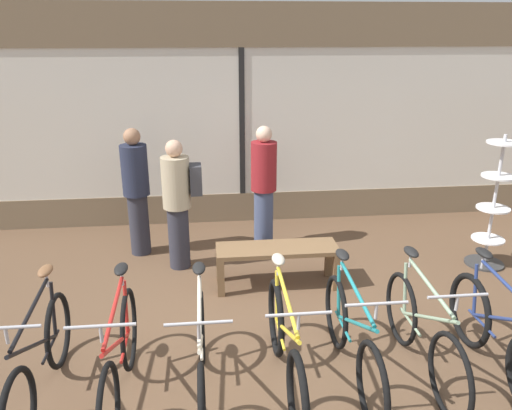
{
  "coord_description": "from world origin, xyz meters",
  "views": [
    {
      "loc": [
        -0.57,
        -3.9,
        2.87
      ],
      "look_at": [
        0.0,
        1.43,
        0.95
      ],
      "focal_mm": 35.0,
      "sensor_mm": 36.0,
      "label": 1
    }
  ],
  "objects_px": {
    "customer_near_rack": "(136,190)",
    "bicycle_center_right": "(352,340)",
    "bicycle_right": "(422,334)",
    "customer_by_window": "(264,185)",
    "bicycle_center": "(285,349)",
    "customer_mid_floor": "(178,201)",
    "bicycle_left": "(120,361)",
    "bicycle_center_left": "(202,357)",
    "bicycle_far_right": "(498,337)",
    "bicycle_far_left": "(41,362)",
    "display_bench": "(277,254)",
    "accessory_rack": "(492,213)"
  },
  "relations": [
    {
      "from": "bicycle_far_left",
      "to": "customer_near_rack",
      "type": "xyz_separation_m",
      "value": [
        0.45,
        2.8,
        0.51
      ]
    },
    {
      "from": "display_bench",
      "to": "customer_near_rack",
      "type": "distance_m",
      "value": 2.06
    },
    {
      "from": "bicycle_far_left",
      "to": "customer_near_rack",
      "type": "height_order",
      "value": "customer_near_rack"
    },
    {
      "from": "display_bench",
      "to": "bicycle_far_right",
      "type": "bearing_deg",
      "value": -47.54
    },
    {
      "from": "display_bench",
      "to": "customer_by_window",
      "type": "xyz_separation_m",
      "value": [
        -0.02,
        1.12,
        0.48
      ]
    },
    {
      "from": "accessory_rack",
      "to": "customer_by_window",
      "type": "height_order",
      "value": "accessory_rack"
    },
    {
      "from": "bicycle_far_right",
      "to": "bicycle_far_left",
      "type": "bearing_deg",
      "value": 178.94
    },
    {
      "from": "bicycle_far_right",
      "to": "bicycle_center_right",
      "type": "bearing_deg",
      "value": 175.81
    },
    {
      "from": "bicycle_right",
      "to": "customer_mid_floor",
      "type": "bearing_deg",
      "value": 132.86
    },
    {
      "from": "bicycle_center",
      "to": "bicycle_far_right",
      "type": "bearing_deg",
      "value": -0.54
    },
    {
      "from": "bicycle_far_right",
      "to": "display_bench",
      "type": "xyz_separation_m",
      "value": [
        -1.64,
        1.79,
        0.02
      ]
    },
    {
      "from": "bicycle_right",
      "to": "bicycle_far_right",
      "type": "height_order",
      "value": "bicycle_far_right"
    },
    {
      "from": "bicycle_far_right",
      "to": "customer_mid_floor",
      "type": "xyz_separation_m",
      "value": [
        -2.76,
        2.41,
        0.49
      ]
    },
    {
      "from": "bicycle_center",
      "to": "customer_mid_floor",
      "type": "xyz_separation_m",
      "value": [
        -0.93,
        2.39,
        0.49
      ]
    },
    {
      "from": "bicycle_center",
      "to": "accessory_rack",
      "type": "height_order",
      "value": "accessory_rack"
    },
    {
      "from": "bicycle_right",
      "to": "display_bench",
      "type": "relative_size",
      "value": 1.2
    },
    {
      "from": "bicycle_far_left",
      "to": "customer_by_window",
      "type": "height_order",
      "value": "customer_by_window"
    },
    {
      "from": "bicycle_far_left",
      "to": "customer_by_window",
      "type": "xyz_separation_m",
      "value": [
        2.12,
        2.84,
        0.5
      ]
    },
    {
      "from": "bicycle_center_left",
      "to": "bicycle_right",
      "type": "relative_size",
      "value": 1.01
    },
    {
      "from": "bicycle_left",
      "to": "bicycle_right",
      "type": "height_order",
      "value": "bicycle_left"
    },
    {
      "from": "accessory_rack",
      "to": "display_bench",
      "type": "height_order",
      "value": "accessory_rack"
    },
    {
      "from": "bicycle_left",
      "to": "customer_mid_floor",
      "type": "relative_size",
      "value": 1.08
    },
    {
      "from": "bicycle_far_right",
      "to": "customer_mid_floor",
      "type": "relative_size",
      "value": 1.03
    },
    {
      "from": "bicycle_left",
      "to": "customer_by_window",
      "type": "bearing_deg",
      "value": 63.04
    },
    {
      "from": "display_bench",
      "to": "bicycle_center_left",
      "type": "bearing_deg",
      "value": -116.04
    },
    {
      "from": "bicycle_far_left",
      "to": "display_bench",
      "type": "distance_m",
      "value": 2.74
    },
    {
      "from": "bicycle_center_right",
      "to": "bicycle_right",
      "type": "relative_size",
      "value": 1.03
    },
    {
      "from": "bicycle_far_right",
      "to": "customer_mid_floor",
      "type": "bearing_deg",
      "value": 138.93
    },
    {
      "from": "bicycle_right",
      "to": "customer_by_window",
      "type": "relative_size",
      "value": 1.0
    },
    {
      "from": "bicycle_center",
      "to": "bicycle_center_left",
      "type": "bearing_deg",
      "value": -178.66
    },
    {
      "from": "bicycle_center_right",
      "to": "customer_mid_floor",
      "type": "xyz_separation_m",
      "value": [
        -1.51,
        2.32,
        0.49
      ]
    },
    {
      "from": "bicycle_far_left",
      "to": "display_bench",
      "type": "xyz_separation_m",
      "value": [
        2.14,
        1.72,
        0.02
      ]
    },
    {
      "from": "bicycle_center",
      "to": "customer_by_window",
      "type": "height_order",
      "value": "customer_by_window"
    },
    {
      "from": "customer_mid_floor",
      "to": "bicycle_center_right",
      "type": "bearing_deg",
      "value": -56.85
    },
    {
      "from": "bicycle_right",
      "to": "accessory_rack",
      "type": "relative_size",
      "value": 1.0
    },
    {
      "from": "bicycle_left",
      "to": "customer_near_rack",
      "type": "height_order",
      "value": "customer_near_rack"
    },
    {
      "from": "bicycle_far_right",
      "to": "customer_near_rack",
      "type": "distance_m",
      "value": 4.42
    },
    {
      "from": "customer_near_rack",
      "to": "customer_by_window",
      "type": "relative_size",
      "value": 1.01
    },
    {
      "from": "display_bench",
      "to": "bicycle_far_left",
      "type": "bearing_deg",
      "value": -141.18
    },
    {
      "from": "bicycle_center_right",
      "to": "bicycle_right",
      "type": "xyz_separation_m",
      "value": [
        0.62,
        0.01,
        0.0
      ]
    },
    {
      "from": "bicycle_center_right",
      "to": "customer_mid_floor",
      "type": "height_order",
      "value": "customer_mid_floor"
    },
    {
      "from": "bicycle_center_right",
      "to": "customer_by_window",
      "type": "height_order",
      "value": "customer_by_window"
    },
    {
      "from": "bicycle_right",
      "to": "customer_near_rack",
      "type": "height_order",
      "value": "customer_near_rack"
    },
    {
      "from": "bicycle_far_left",
      "to": "bicycle_center_left",
      "type": "height_order",
      "value": "bicycle_far_left"
    },
    {
      "from": "bicycle_center",
      "to": "display_bench",
      "type": "bearing_deg",
      "value": 83.78
    },
    {
      "from": "accessory_rack",
      "to": "customer_near_rack",
      "type": "xyz_separation_m",
      "value": [
        -4.41,
        0.82,
        0.2
      ]
    },
    {
      "from": "bicycle_right",
      "to": "accessory_rack",
      "type": "bearing_deg",
      "value": 48.71
    },
    {
      "from": "bicycle_center",
      "to": "bicycle_far_right",
      "type": "relative_size",
      "value": 1.06
    },
    {
      "from": "customer_near_rack",
      "to": "bicycle_center_right",
      "type": "bearing_deg",
      "value": -53.33
    },
    {
      "from": "bicycle_center",
      "to": "bicycle_center_right",
      "type": "distance_m",
      "value": 0.58
    }
  ]
}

